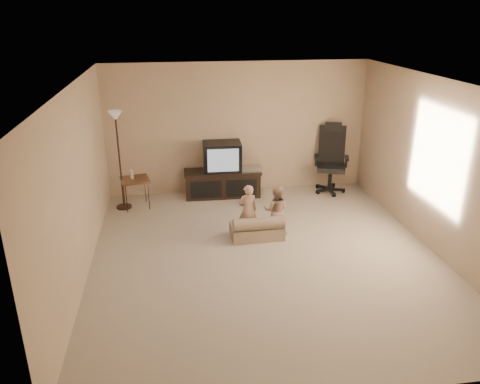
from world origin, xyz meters
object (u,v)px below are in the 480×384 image
Objects in this scene: tv_stand at (223,174)px; side_table at (135,180)px; toddler_left at (248,210)px; child_sofa at (257,229)px; floor_lamp at (117,139)px; toddler_right at (276,210)px; office_chair at (331,167)px.

side_table is (-1.63, -0.33, 0.08)m from tv_stand.
side_table is 0.87× the size of toddler_left.
child_sofa is (0.32, -1.91, -0.28)m from tv_stand.
floor_lamp is 2.92m from child_sofa.
toddler_left is at bearing -37.99° from side_table.
side_table is 0.80m from floor_lamp.
tv_stand is 1.91m from toddler_right.
office_chair is 1.63× the size of child_sofa.
floor_lamp reaches higher than child_sofa.
child_sofa is at bearing -116.51° from office_chair.
office_chair is at bearing -114.27° from toddler_right.
floor_lamp reaches higher than side_table.
tv_stand is at bearing -163.79° from office_chair.
side_table is (-3.76, -0.27, 0.04)m from office_chair.
side_table is 2.31m from toddler_left.
child_sofa is at bearing -78.73° from tv_stand.
floor_lamp is 2.15× the size of toddler_right.
office_chair is 1.58× the size of toddler_left.
office_chair is at bearing 3.93° from floor_lamp.
tv_stand is 1.81× the size of toddler_right.
floor_lamp is (-3.99, -0.27, 0.81)m from office_chair.
tv_stand reaches higher than child_sofa.
side_table is 0.89× the size of child_sofa.
tv_stand is 1.96m from child_sofa.
office_chair is 3.77m from side_table.
toddler_right is (2.50, -1.46, -0.88)m from floor_lamp.
tv_stand is 0.84× the size of floor_lamp.
floor_lamp is (-0.23, -0.00, 0.77)m from side_table.
child_sofa is (2.18, -1.58, -1.13)m from floor_lamp.
toddler_right is (2.27, -1.47, -0.11)m from side_table.
toddler_left is 1.03× the size of toddler_right.
floor_lamp is at bearing -158.24° from office_chair.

